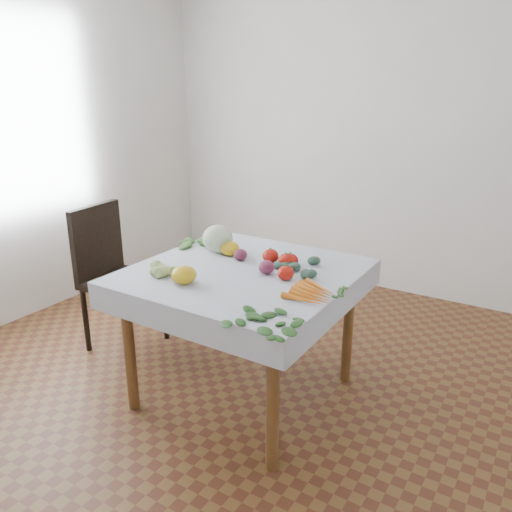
{
  "coord_description": "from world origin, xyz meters",
  "views": [
    {
      "loc": [
        1.38,
        -2.08,
        1.67
      ],
      "look_at": [
        0.03,
        0.07,
        0.82
      ],
      "focal_mm": 35.0,
      "sensor_mm": 36.0,
      "label": 1
    }
  ],
  "objects": [
    {
      "name": "back_wall",
      "position": [
        0.0,
        2.0,
        1.35
      ],
      "size": [
        4.0,
        0.04,
        2.7
      ],
      "primitive_type": "cube",
      "color": "white",
      "rests_on": "ground"
    },
    {
      "name": "table",
      "position": [
        0.0,
        0.0,
        0.65
      ],
      "size": [
        1.0,
        1.0,
        0.75
      ],
      "color": "brown",
      "rests_on": "ground"
    },
    {
      "name": "tomato_b",
      "position": [
        0.19,
        0.17,
        0.79
      ],
      "size": [
        0.09,
        0.09,
        0.08
      ],
      "primitive_type": "ellipsoid",
      "rotation": [
        0.0,
        0.0,
        -0.05
      ],
      "color": "#B4150C",
      "rests_on": "tablecloth"
    },
    {
      "name": "basil_bunch",
      "position": [
        0.42,
        -0.48,
        0.76
      ],
      "size": [
        0.28,
        0.24,
        0.01
      ],
      "color": "#1C4B17",
      "rests_on": "tablecloth"
    },
    {
      "name": "kale_bunch",
      "position": [
        0.26,
        0.17,
        0.78
      ],
      "size": [
        0.27,
        0.26,
        0.04
      ],
      "color": "#3D6551",
      "rests_on": "tablecloth"
    },
    {
      "name": "onion_b",
      "position": [
        0.13,
        0.02,
        0.79
      ],
      "size": [
        0.11,
        0.11,
        0.07
      ],
      "primitive_type": "ellipsoid",
      "rotation": [
        0.0,
        0.0,
        -0.35
      ],
      "color": "#58193A",
      "rests_on": "tablecloth"
    },
    {
      "name": "tomato_d",
      "position": [
        0.26,
        -0.01,
        0.79
      ],
      "size": [
        0.11,
        0.11,
        0.07
      ],
      "primitive_type": "ellipsoid",
      "rotation": [
        0.0,
        0.0,
        0.35
      ],
      "color": "#B4150C",
      "rests_on": "tablecloth"
    },
    {
      "name": "tomatillo_cluster",
      "position": [
        -0.32,
        -0.29,
        0.78
      ],
      "size": [
        0.14,
        0.14,
        0.05
      ],
      "color": "#BCD67B",
      "rests_on": "tablecloth"
    },
    {
      "name": "heirloom_back",
      "position": [
        -0.21,
        0.17,
        0.8
      ],
      "size": [
        0.14,
        0.14,
        0.08
      ],
      "primitive_type": "ellipsoid",
      "rotation": [
        0.0,
        0.0,
        -0.25
      ],
      "color": "yellow",
      "rests_on": "tablecloth"
    },
    {
      "name": "left_wall",
      "position": [
        -2.0,
        0.0,
        1.35
      ],
      "size": [
        0.04,
        4.0,
        2.7
      ],
      "primitive_type": "cube",
      "color": "white",
      "rests_on": "ground"
    },
    {
      "name": "onion_a",
      "position": [
        -0.1,
        0.12,
        0.79
      ],
      "size": [
        0.09,
        0.09,
        0.07
      ],
      "primitive_type": "ellipsoid",
      "rotation": [
        0.0,
        0.0,
        -0.22
      ],
      "color": "#58193A",
      "rests_on": "tablecloth"
    },
    {
      "name": "dill_bunch",
      "position": [
        -0.48,
        0.19,
        0.77
      ],
      "size": [
        0.22,
        0.19,
        0.02
      ],
      "color": "#4B803B",
      "rests_on": "tablecloth"
    },
    {
      "name": "ground",
      "position": [
        0.0,
        0.0,
        0.0
      ],
      "size": [
        4.0,
        4.0,
        0.0
      ],
      "primitive_type": "plane",
      "color": "brown"
    },
    {
      "name": "chair",
      "position": [
        -1.08,
        0.05,
        0.55
      ],
      "size": [
        0.47,
        0.47,
        0.96
      ],
      "color": "black",
      "rests_on": "ground"
    },
    {
      "name": "tomato_a",
      "position": [
        0.06,
        0.18,
        0.8
      ],
      "size": [
        0.1,
        0.1,
        0.08
      ],
      "primitive_type": "ellipsoid",
      "rotation": [
        0.0,
        0.0,
        -0.13
      ],
      "color": "#B4150C",
      "rests_on": "tablecloth"
    },
    {
      "name": "tablecloth",
      "position": [
        0.0,
        0.0,
        0.75
      ],
      "size": [
        1.12,
        1.12,
        0.01
      ],
      "primitive_type": "cube",
      "color": "white",
      "rests_on": "table"
    },
    {
      "name": "tomato_c",
      "position": [
        0.17,
        0.15,
        0.8
      ],
      "size": [
        0.12,
        0.12,
        0.08
      ],
      "primitive_type": "ellipsoid",
      "rotation": [
        0.0,
        0.0,
        0.43
      ],
      "color": "#B4150C",
      "rests_on": "tablecloth"
    },
    {
      "name": "cabbage",
      "position": [
        -0.3,
        0.18,
        0.84
      ],
      "size": [
        0.19,
        0.19,
        0.16
      ],
      "primitive_type": "ellipsoid",
      "rotation": [
        0.0,
        0.0,
        -0.04
      ],
      "color": "silver",
      "rests_on": "tablecloth"
    },
    {
      "name": "carrot_bunch",
      "position": [
        0.48,
        -0.13,
        0.77
      ],
      "size": [
        0.22,
        0.25,
        0.03
      ],
      "color": "orange",
      "rests_on": "tablecloth"
    },
    {
      "name": "heirloom_front",
      "position": [
        -0.15,
        -0.31,
        0.8
      ],
      "size": [
        0.17,
        0.17,
        0.09
      ],
      "primitive_type": "ellipsoid",
      "rotation": [
        0.0,
        0.0,
        0.44
      ],
      "color": "yellow",
      "rests_on": "tablecloth"
    }
  ]
}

